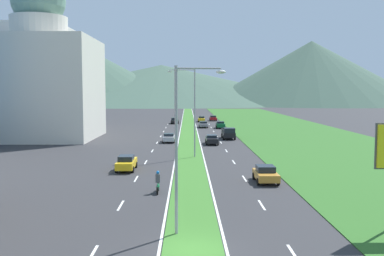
% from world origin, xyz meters
% --- Properties ---
extents(ground_plane, '(600.00, 600.00, 0.00)m').
position_xyz_m(ground_plane, '(0.00, 0.00, 0.00)').
color(ground_plane, '#2D2D30').
extents(grass_median, '(3.20, 240.00, 0.06)m').
position_xyz_m(grass_median, '(0.00, 60.00, 0.03)').
color(grass_median, '#387028').
rests_on(grass_median, ground_plane).
extents(grass_verge_right, '(24.00, 240.00, 0.06)m').
position_xyz_m(grass_verge_right, '(20.60, 60.00, 0.03)').
color(grass_verge_right, '#2D6023').
rests_on(grass_verge_right, ground_plane).
extents(lane_dash_left_2, '(0.16, 2.80, 0.01)m').
position_xyz_m(lane_dash_left_2, '(-5.10, -0.61, 0.01)').
color(lane_dash_left_2, silver).
rests_on(lane_dash_left_2, ground_plane).
extents(lane_dash_left_3, '(0.16, 2.80, 0.01)m').
position_xyz_m(lane_dash_left_3, '(-5.10, 9.09, 0.01)').
color(lane_dash_left_3, silver).
rests_on(lane_dash_left_3, ground_plane).
extents(lane_dash_left_4, '(0.16, 2.80, 0.01)m').
position_xyz_m(lane_dash_left_4, '(-5.10, 18.79, 0.01)').
color(lane_dash_left_4, silver).
rests_on(lane_dash_left_4, ground_plane).
extents(lane_dash_left_5, '(0.16, 2.80, 0.01)m').
position_xyz_m(lane_dash_left_5, '(-5.10, 28.48, 0.01)').
color(lane_dash_left_5, silver).
rests_on(lane_dash_left_5, ground_plane).
extents(lane_dash_left_6, '(0.16, 2.80, 0.01)m').
position_xyz_m(lane_dash_left_6, '(-5.10, 38.18, 0.01)').
color(lane_dash_left_6, silver).
rests_on(lane_dash_left_6, ground_plane).
extents(lane_dash_left_7, '(0.16, 2.80, 0.01)m').
position_xyz_m(lane_dash_left_7, '(-5.10, 47.88, 0.01)').
color(lane_dash_left_7, silver).
rests_on(lane_dash_left_7, ground_plane).
extents(lane_dash_left_8, '(0.16, 2.80, 0.01)m').
position_xyz_m(lane_dash_left_8, '(-5.10, 57.58, 0.01)').
color(lane_dash_left_8, silver).
rests_on(lane_dash_left_8, ground_plane).
extents(lane_dash_left_9, '(0.16, 2.80, 0.01)m').
position_xyz_m(lane_dash_left_9, '(-5.10, 67.27, 0.01)').
color(lane_dash_left_9, silver).
rests_on(lane_dash_left_9, ground_plane).
extents(lane_dash_left_10, '(0.16, 2.80, 0.01)m').
position_xyz_m(lane_dash_left_10, '(-5.10, 76.97, 0.01)').
color(lane_dash_left_10, silver).
rests_on(lane_dash_left_10, ground_plane).
extents(lane_dash_left_11, '(0.16, 2.80, 0.01)m').
position_xyz_m(lane_dash_left_11, '(-5.10, 86.67, 0.01)').
color(lane_dash_left_11, silver).
rests_on(lane_dash_left_11, ground_plane).
extents(lane_dash_right_2, '(0.16, 2.80, 0.01)m').
position_xyz_m(lane_dash_right_2, '(5.10, -0.61, 0.01)').
color(lane_dash_right_2, silver).
rests_on(lane_dash_right_2, ground_plane).
extents(lane_dash_right_3, '(0.16, 2.80, 0.01)m').
position_xyz_m(lane_dash_right_3, '(5.10, 9.09, 0.01)').
color(lane_dash_right_3, silver).
rests_on(lane_dash_right_3, ground_plane).
extents(lane_dash_right_4, '(0.16, 2.80, 0.01)m').
position_xyz_m(lane_dash_right_4, '(5.10, 18.79, 0.01)').
color(lane_dash_right_4, silver).
rests_on(lane_dash_right_4, ground_plane).
extents(lane_dash_right_5, '(0.16, 2.80, 0.01)m').
position_xyz_m(lane_dash_right_5, '(5.10, 28.48, 0.01)').
color(lane_dash_right_5, silver).
rests_on(lane_dash_right_5, ground_plane).
extents(lane_dash_right_6, '(0.16, 2.80, 0.01)m').
position_xyz_m(lane_dash_right_6, '(5.10, 38.18, 0.01)').
color(lane_dash_right_6, silver).
rests_on(lane_dash_right_6, ground_plane).
extents(lane_dash_right_7, '(0.16, 2.80, 0.01)m').
position_xyz_m(lane_dash_right_7, '(5.10, 47.88, 0.01)').
color(lane_dash_right_7, silver).
rests_on(lane_dash_right_7, ground_plane).
extents(lane_dash_right_8, '(0.16, 2.80, 0.01)m').
position_xyz_m(lane_dash_right_8, '(5.10, 57.58, 0.01)').
color(lane_dash_right_8, silver).
rests_on(lane_dash_right_8, ground_plane).
extents(lane_dash_right_9, '(0.16, 2.80, 0.01)m').
position_xyz_m(lane_dash_right_9, '(5.10, 67.27, 0.01)').
color(lane_dash_right_9, silver).
rests_on(lane_dash_right_9, ground_plane).
extents(lane_dash_right_10, '(0.16, 2.80, 0.01)m').
position_xyz_m(lane_dash_right_10, '(5.10, 76.97, 0.01)').
color(lane_dash_right_10, silver).
rests_on(lane_dash_right_10, ground_plane).
extents(lane_dash_right_11, '(0.16, 2.80, 0.01)m').
position_xyz_m(lane_dash_right_11, '(5.10, 86.67, 0.01)').
color(lane_dash_right_11, silver).
rests_on(lane_dash_right_11, ground_plane).
extents(edge_line_median_left, '(0.16, 240.00, 0.01)m').
position_xyz_m(edge_line_median_left, '(-1.75, 60.00, 0.01)').
color(edge_line_median_left, silver).
rests_on(edge_line_median_left, ground_plane).
extents(edge_line_median_right, '(0.16, 240.00, 0.01)m').
position_xyz_m(edge_line_median_right, '(1.75, 60.00, 0.01)').
color(edge_line_median_right, silver).
rests_on(edge_line_median_right, ground_plane).
extents(domed_building, '(18.85, 18.85, 28.14)m').
position_xyz_m(domed_building, '(-25.63, 54.83, 10.66)').
color(domed_building, beige).
rests_on(domed_building, ground_plane).
extents(midrise_colored, '(16.79, 16.79, 22.25)m').
position_xyz_m(midrise_colored, '(-34.79, 75.73, 11.12)').
color(midrise_colored, silver).
rests_on(midrise_colored, ground_plane).
extents(hill_far_left, '(159.72, 159.72, 41.94)m').
position_xyz_m(hill_far_left, '(-77.94, 272.55, 20.97)').
color(hill_far_left, '#3D5647').
rests_on(hill_far_left, ground_plane).
extents(hill_far_center, '(237.28, 237.28, 26.73)m').
position_xyz_m(hill_far_center, '(-18.90, 299.06, 13.36)').
color(hill_far_center, '#3D5647').
rests_on(hill_far_center, ground_plane).
extents(hill_far_right, '(136.92, 136.92, 38.82)m').
position_xyz_m(hill_far_right, '(76.40, 252.88, 19.41)').
color(hill_far_right, '#3D5647').
rests_on(hill_far_right, ground_plane).
extents(street_lamp_near, '(2.90, 0.47, 9.67)m').
position_xyz_m(street_lamp_near, '(-0.61, 2.60, 5.53)').
color(street_lamp_near, '#99999E').
rests_on(street_lamp_near, ground_plane).
extents(street_lamp_mid, '(3.44, 0.30, 10.96)m').
position_xyz_m(street_lamp_mid, '(0.29, 32.29, 6.26)').
color(street_lamp_mid, '#99999E').
rests_on(street_lamp_mid, ground_plane).
extents(car_0, '(1.98, 4.68, 1.50)m').
position_xyz_m(car_0, '(-3.45, 88.98, 0.76)').
color(car_0, black).
rests_on(car_0, ground_plane).
extents(car_1, '(1.87, 4.73, 1.55)m').
position_xyz_m(car_1, '(-6.63, 23.38, 0.79)').
color(car_1, yellow).
rests_on(car_1, ground_plane).
extents(car_2, '(1.98, 4.11, 1.49)m').
position_xyz_m(car_2, '(6.80, 17.17, 0.75)').
color(car_2, '#C6842D').
rests_on(car_2, ground_plane).
extents(car_3, '(1.96, 4.16, 1.43)m').
position_xyz_m(car_3, '(6.84, 99.46, 0.73)').
color(car_3, maroon).
rests_on(car_3, ground_plane).
extents(car_4, '(1.96, 4.17, 1.52)m').
position_xyz_m(car_4, '(7.02, 74.98, 0.78)').
color(car_4, '#0C5128').
rests_on(car_4, ground_plane).
extents(car_5, '(1.95, 4.20, 1.44)m').
position_xyz_m(car_5, '(-3.24, 48.43, 0.75)').
color(car_5, '#B2B2B7').
rests_on(car_5, ground_plane).
extents(car_6, '(1.86, 4.31, 1.46)m').
position_xyz_m(car_6, '(3.49, 95.51, 0.74)').
color(car_6, yellow).
rests_on(car_6, ground_plane).
extents(car_7, '(1.94, 4.76, 1.42)m').
position_xyz_m(car_7, '(3.52, 45.91, 0.75)').
color(car_7, black).
rests_on(car_7, ground_plane).
extents(car_8, '(1.99, 4.76, 1.39)m').
position_xyz_m(car_8, '(3.33, 77.14, 0.72)').
color(car_8, slate).
rests_on(car_8, ground_plane).
extents(pickup_truck_0, '(2.18, 5.40, 2.00)m').
position_xyz_m(pickup_truck_0, '(6.78, 53.19, 0.98)').
color(pickup_truck_0, black).
rests_on(pickup_truck_0, ground_plane).
extents(motorcycle_rider, '(0.36, 2.00, 1.80)m').
position_xyz_m(motorcycle_rider, '(-2.67, 13.10, 0.75)').
color(motorcycle_rider, black).
rests_on(motorcycle_rider, ground_plane).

